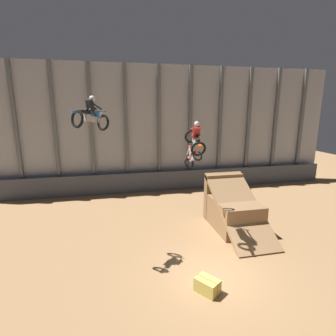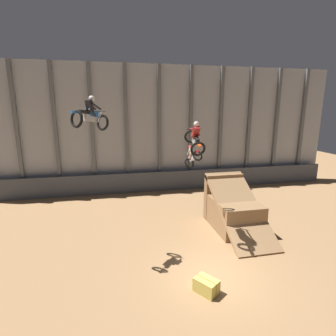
{
  "view_description": "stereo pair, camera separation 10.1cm",
  "coord_description": "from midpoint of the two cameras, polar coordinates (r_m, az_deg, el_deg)",
  "views": [
    {
      "loc": [
        -4.06,
        -9.3,
        6.99
      ],
      "look_at": [
        -0.69,
        6.02,
        3.43
      ],
      "focal_mm": 28.0,
      "sensor_mm": 36.0,
      "label": 1
    },
    {
      "loc": [
        -3.96,
        -9.32,
        6.99
      ],
      "look_at": [
        -0.69,
        6.02,
        3.43
      ],
      "focal_mm": 28.0,
      "sensor_mm": 36.0,
      "label": 2
    }
  ],
  "objects": [
    {
      "name": "rider_bike_right_air",
      "position": [
        18.24,
        5.54,
        2.54
      ],
      "size": [
        1.02,
        1.77,
        1.68
      ],
      "rotation": [
        -0.55,
        0.0,
        0.18
      ],
      "color": "black"
    },
    {
      "name": "lower_barrier",
      "position": [
        22.74,
        -1.42,
        -2.88
      ],
      "size": [
        31.36,
        0.2,
        1.69
      ],
      "color": "#474C56",
      "rests_on": "ground_plane"
    },
    {
      "name": "dirt_ramp",
      "position": [
        16.41,
        13.91,
        -8.8
      ],
      "size": [
        2.44,
        5.06,
        3.1
      ],
      "color": "#966F48",
      "rests_on": "ground_plane"
    },
    {
      "name": "rider_bike_center_air",
      "position": [
        12.75,
        6.13,
        6.46
      ],
      "size": [
        0.82,
        1.88,
        1.65
      ],
      "rotation": [
        0.32,
        0.0,
        -0.06
      ],
      "color": "black"
    },
    {
      "name": "traffic_cone_near_ramp",
      "position": [
        19.97,
        18.63,
        -7.54
      ],
      "size": [
        0.36,
        0.36,
        0.58
      ],
      "color": "black",
      "rests_on": "ground_plane"
    },
    {
      "name": "hay_bale_trackside",
      "position": [
        11.25,
        8.6,
        -24.02
      ],
      "size": [
        1.01,
        1.08,
        0.57
      ],
      "rotation": [
        0.0,
        0.0,
        2.18
      ],
      "color": "#CCB751",
      "rests_on": "ground_plane"
    },
    {
      "name": "ground_plane",
      "position": [
        12.32,
        9.98,
        -22.01
      ],
      "size": [
        60.0,
        60.0,
        0.0
      ],
      "primitive_type": "plane",
      "color": "#9E754C"
    },
    {
      "name": "rider_bike_left_air",
      "position": [
        11.84,
        -16.33,
        10.91
      ],
      "size": [
        1.65,
        1.64,
        1.54
      ],
      "rotation": [
        -0.14,
        0.0,
        -0.79
      ],
      "color": "black"
    },
    {
      "name": "arena_back_wall",
      "position": [
        22.64,
        -1.81,
        8.45
      ],
      "size": [
        32.0,
        0.4,
        10.56
      ],
      "color": "#A3A8B2",
      "rests_on": "ground_plane"
    }
  ]
}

